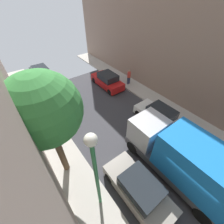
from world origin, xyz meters
name	(u,v)px	position (x,y,z in m)	size (l,w,h in m)	color
ground	(186,184)	(0.00, 0.00, 0.00)	(32.00, 32.00, 0.00)	#38383D
sidewalk_right	(224,142)	(5.00, 0.00, 0.07)	(2.00, 44.00, 0.15)	#B7B2A8
parked_car_left_1	(138,189)	(-2.70, 1.38, 0.72)	(1.78, 4.20, 1.57)	gray
parked_car_left_2	(61,97)	(-2.70, 11.90, 0.72)	(1.78, 4.20, 1.57)	#194799
parked_car_left_3	(41,74)	(-2.70, 17.95, 0.72)	(1.78, 4.20, 1.57)	black
parked_car_right_2	(159,116)	(2.70, 4.42, 0.72)	(1.78, 4.20, 1.57)	white
parked_car_right_3	(107,81)	(2.70, 11.76, 0.72)	(1.78, 4.20, 1.57)	red
delivery_truck	(183,158)	(0.00, 0.83, 1.79)	(2.26, 6.60, 3.38)	#4C4C51
pedestrian	(129,76)	(4.81, 10.55, 1.07)	(0.40, 0.36, 1.72)	#2D334C
street_tree_0	(43,111)	(-5.24, 5.19, 5.01)	(3.38, 3.38, 6.59)	brown
lamp_post	(95,168)	(-4.60, 2.29, 3.84)	(0.44, 0.44, 5.61)	#26723F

